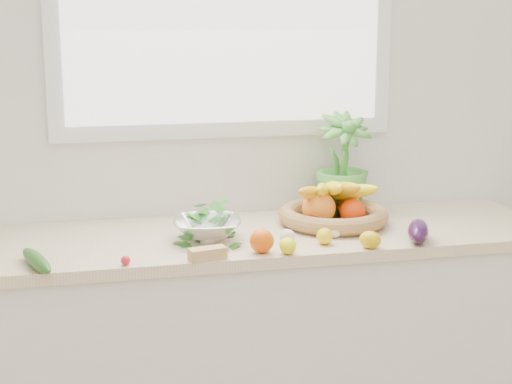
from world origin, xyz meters
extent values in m
cube|color=white|center=(0.00, 2.25, 1.35)|extent=(4.50, 0.02, 2.70)
cube|color=silver|center=(0.00, 1.95, 0.43)|extent=(2.20, 0.58, 0.86)
cube|color=beige|center=(0.00, 1.95, 0.88)|extent=(2.24, 0.62, 0.04)
sphere|color=#ED5707|center=(0.02, 1.70, 0.94)|extent=(0.09, 0.09, 0.08)
ellipsoid|color=yellow|center=(0.25, 1.75, 0.93)|extent=(0.07, 0.08, 0.05)
ellipsoid|color=#FFF00D|center=(0.10, 1.67, 0.93)|extent=(0.06, 0.07, 0.05)
ellipsoid|color=#DFAB0C|center=(0.38, 1.67, 0.93)|extent=(0.09, 0.09, 0.06)
sphere|color=#B1130E|center=(0.27, 1.94, 0.94)|extent=(0.10, 0.10, 0.08)
cube|color=tan|center=(-0.17, 1.67, 0.92)|extent=(0.13, 0.07, 0.04)
ellipsoid|color=silver|center=(0.30, 1.82, 0.92)|extent=(0.06, 0.06, 0.04)
ellipsoid|color=beige|center=(0.28, 1.92, 0.92)|extent=(0.06, 0.06, 0.04)
ellipsoid|color=silver|center=(0.13, 1.80, 0.92)|extent=(0.07, 0.07, 0.05)
ellipsoid|color=#2C0E33|center=(0.56, 1.70, 0.94)|extent=(0.14, 0.20, 0.07)
ellipsoid|color=#185318|center=(-0.69, 1.70, 0.92)|extent=(0.13, 0.26, 0.05)
sphere|color=red|center=(-0.42, 1.67, 0.92)|extent=(0.04, 0.04, 0.03)
imported|color=#4A9937|center=(0.43, 2.12, 1.10)|extent=(0.23, 0.23, 0.38)
cylinder|color=tan|center=(0.35, 1.99, 0.91)|extent=(0.37, 0.37, 0.01)
torus|color=tan|center=(0.35, 1.99, 0.94)|extent=(0.44, 0.44, 0.06)
sphere|color=orange|center=(0.29, 1.96, 0.97)|extent=(0.13, 0.13, 0.12)
sphere|color=#F13B07|center=(0.41, 1.93, 0.96)|extent=(0.10, 0.10, 0.09)
sphere|color=#DD6106|center=(0.43, 2.03, 0.96)|extent=(0.10, 0.10, 0.09)
ellipsoid|color=#223015|center=(0.34, 2.06, 0.97)|extent=(0.11, 0.11, 0.12)
ellipsoid|color=orange|center=(0.28, 1.98, 1.02)|extent=(0.22, 0.23, 0.12)
ellipsoid|color=yellow|center=(0.31, 1.98, 1.03)|extent=(0.15, 0.27, 0.12)
ellipsoid|color=#FFF215|center=(0.34, 1.98, 1.04)|extent=(0.07, 0.27, 0.12)
ellipsoid|color=gold|center=(0.38, 1.98, 1.03)|extent=(0.11, 0.27, 0.12)
ellipsoid|color=#FFF215|center=(0.41, 1.98, 1.02)|extent=(0.19, 0.25, 0.12)
cylinder|color=silver|center=(-0.13, 1.88, 0.91)|extent=(0.11, 0.11, 0.02)
imported|color=white|center=(-0.13, 1.88, 0.95)|extent=(0.27, 0.27, 0.06)
ellipsoid|color=#1E681A|center=(-0.13, 1.88, 0.99)|extent=(0.20, 0.20, 0.07)
camera|label=1|loc=(-0.54, -0.67, 1.66)|focal=55.00mm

